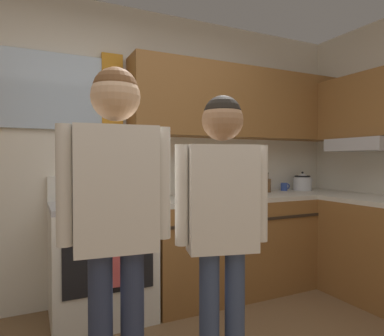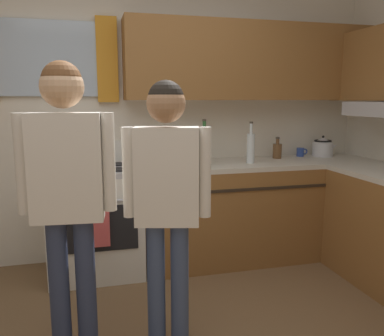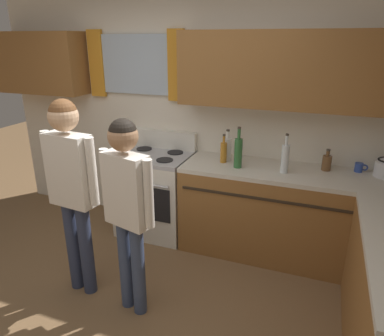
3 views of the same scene
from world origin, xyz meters
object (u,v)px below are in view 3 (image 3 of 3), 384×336
(bottle_squat_brown, at_px, (327,162))
(adult_in_plaid, at_px, (127,197))
(bottle_wine_green, at_px, (238,152))
(bottle_oil_amber, at_px, (224,152))
(bottle_tall_clear, at_px, (285,158))
(mug_cobalt_blue, at_px, (359,167))
(adult_left, at_px, (71,178))
(bottle_milk_white, at_px, (227,148))
(stove_oven, at_px, (156,192))

(bottle_squat_brown, bearing_deg, adult_in_plaid, -134.76)
(bottle_wine_green, bearing_deg, bottle_oil_amber, 150.68)
(bottle_tall_clear, xyz_separation_m, mug_cobalt_blue, (0.65, 0.26, -0.10))
(bottle_oil_amber, distance_m, adult_in_plaid, 1.28)
(bottle_squat_brown, xyz_separation_m, adult_in_plaid, (-1.33, -1.34, 0.00))
(adult_left, bearing_deg, mug_cobalt_blue, 32.13)
(adult_in_plaid, bearing_deg, mug_cobalt_blue, 40.95)
(bottle_wine_green, xyz_separation_m, mug_cobalt_blue, (1.08, 0.28, -0.11))
(bottle_tall_clear, distance_m, adult_left, 1.85)
(bottle_milk_white, bearing_deg, bottle_tall_clear, -16.72)
(bottle_tall_clear, relative_size, adult_in_plaid, 0.24)
(bottle_wine_green, distance_m, bottle_squat_brown, 0.82)
(bottle_tall_clear, height_order, mug_cobalt_blue, bottle_tall_clear)
(stove_oven, bearing_deg, bottle_oil_amber, 1.45)
(bottle_squat_brown, relative_size, mug_cobalt_blue, 1.79)
(stove_oven, relative_size, bottle_wine_green, 2.79)
(bottle_squat_brown, bearing_deg, adult_left, -145.33)
(bottle_milk_white, bearing_deg, bottle_wine_green, -50.31)
(bottle_milk_white, height_order, bottle_squat_brown, bottle_milk_white)
(bottle_oil_amber, xyz_separation_m, bottle_wine_green, (0.17, -0.09, 0.04))
(stove_oven, height_order, bottle_wine_green, bottle_wine_green)
(bottle_oil_amber, xyz_separation_m, mug_cobalt_blue, (1.25, 0.18, -0.07))
(adult_left, bearing_deg, stove_oven, 82.88)
(mug_cobalt_blue, bearing_deg, bottle_tall_clear, -157.76)
(mug_cobalt_blue, height_order, adult_in_plaid, adult_in_plaid)
(bottle_oil_amber, bearing_deg, bottle_tall_clear, -7.88)
(bottle_oil_amber, relative_size, adult_left, 0.17)
(bottle_wine_green, relative_size, adult_left, 0.24)
(bottle_milk_white, distance_m, adult_in_plaid, 1.37)
(bottle_squat_brown, relative_size, adult_in_plaid, 0.13)
(bottle_milk_white, height_order, adult_left, adult_left)
(bottle_tall_clear, bearing_deg, bottle_squat_brown, 29.41)
(bottle_squat_brown, distance_m, adult_left, 2.26)
(stove_oven, height_order, bottle_squat_brown, bottle_squat_brown)
(bottle_tall_clear, height_order, adult_left, adult_left)
(bottle_wine_green, relative_size, bottle_tall_clear, 1.07)
(bottle_tall_clear, xyz_separation_m, adult_left, (-1.50, -1.08, 0.00))
(adult_left, distance_m, adult_in_plaid, 0.54)
(bottle_milk_white, distance_m, adult_left, 1.56)
(stove_oven, relative_size, bottle_milk_white, 3.51)
(bottle_wine_green, bearing_deg, bottle_tall_clear, 1.56)
(bottle_tall_clear, bearing_deg, mug_cobalt_blue, 22.24)
(bottle_wine_green, distance_m, adult_left, 1.51)
(adult_left, bearing_deg, bottle_oil_amber, 52.37)
(stove_oven, distance_m, bottle_squat_brown, 1.80)
(bottle_wine_green, xyz_separation_m, adult_left, (-1.07, -1.07, -0.01))
(bottle_wine_green, bearing_deg, bottle_squat_brown, 15.18)
(bottle_oil_amber, distance_m, mug_cobalt_blue, 1.26)
(bottle_squat_brown, bearing_deg, stove_oven, -175.37)
(bottle_wine_green, relative_size, mug_cobalt_blue, 3.43)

